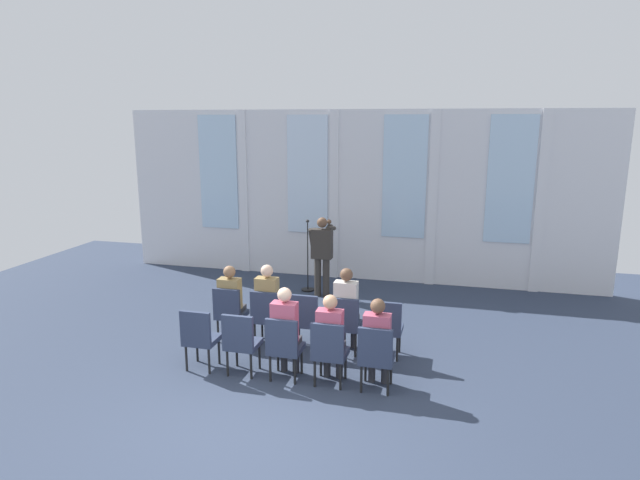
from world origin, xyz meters
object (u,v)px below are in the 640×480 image
(audience_r1_c2, at_px, (286,328))
(chair_r1_c1, at_px, (241,340))
(chair_r0_c2, at_px, (305,318))
(audience_r0_c0, at_px, (231,299))
(chair_r0_c1, at_px, (267,314))
(speaker, at_px, (322,251))
(chair_r1_c0, at_px, (199,336))
(audience_r1_c4, at_px, (377,339))
(chair_r1_c4, at_px, (376,354))
(chair_r0_c3, at_px, (345,321))
(chair_r1_c3, at_px, (329,349))
(audience_r1_c3, at_px, (331,334))
(chair_r1_c2, at_px, (284,345))
(audience_r0_c1, at_px, (268,300))
(mic_stand, at_px, (308,275))
(audience_r0_c3, at_px, (346,306))
(chair_r0_c0, at_px, (230,311))
(chair_r0_c4, at_px, (387,325))

(audience_r1_c2, bearing_deg, chair_r1_c1, -172.97)
(chair_r0_c2, bearing_deg, audience_r0_c0, 176.32)
(audience_r1_c2, bearing_deg, chair_r0_c1, 122.74)
(speaker, height_order, chair_r1_c0, speaker)
(audience_r1_c4, bearing_deg, chair_r1_c4, -90.00)
(chair_r0_c3, bearing_deg, audience_r1_c4, -57.19)
(chair_r1_c3, bearing_deg, audience_r1_c3, 90.00)
(chair_r0_c2, relative_size, chair_r1_c2, 1.00)
(audience_r0_c1, bearing_deg, mic_stand, 92.77)
(speaker, distance_m, chair_r1_c0, 3.90)
(audience_r0_c1, relative_size, chair_r0_c3, 1.43)
(chair_r0_c1, bearing_deg, audience_r0_c3, 3.47)
(chair_r0_c0, distance_m, audience_r1_c3, 2.19)
(chair_r0_c0, xyz_separation_m, audience_r1_c4, (2.59, -1.00, 0.19))
(chair_r0_c2, bearing_deg, audience_r0_c3, 6.91)
(audience_r1_c3, bearing_deg, chair_r0_c4, 57.19)
(chair_r1_c3, bearing_deg, chair_r0_c0, 150.77)
(chair_r0_c1, bearing_deg, chair_r0_c4, 0.00)
(speaker, height_order, chair_r0_c1, speaker)
(chair_r0_c2, height_order, chair_r1_c3, same)
(mic_stand, relative_size, audience_r1_c4, 1.20)
(chair_r0_c2, relative_size, chair_r1_c1, 1.00)
(speaker, bearing_deg, audience_r0_c0, -108.92)
(chair_r1_c1, relative_size, audience_r1_c2, 0.70)
(audience_r0_c3, distance_m, audience_r1_c3, 1.08)
(mic_stand, relative_size, chair_r0_c2, 1.65)
(audience_r0_c1, xyz_separation_m, chair_r1_c2, (0.65, -1.17, -0.21))
(chair_r0_c1, bearing_deg, audience_r0_c0, 172.66)
(chair_r0_c1, relative_size, audience_r1_c4, 0.72)
(audience_r1_c4, bearing_deg, chair_r0_c1, 152.66)
(chair_r0_c0, relative_size, audience_r1_c4, 0.72)
(chair_r1_c4, bearing_deg, audience_r0_c0, 155.68)
(audience_r0_c1, bearing_deg, chair_r1_c1, -90.00)
(audience_r0_c0, distance_m, audience_r1_c3, 2.22)
(audience_r1_c3, bearing_deg, audience_r0_c0, 150.75)
(chair_r0_c1, xyz_separation_m, audience_r0_c1, (-0.00, 0.08, 0.21))
(mic_stand, bearing_deg, chair_r0_c2, -75.15)
(audience_r1_c4, bearing_deg, chair_r1_c0, -178.17)
(chair_r0_c1, height_order, chair_r0_c3, same)
(chair_r0_c0, relative_size, audience_r0_c1, 0.70)
(audience_r0_c1, xyz_separation_m, audience_r0_c3, (1.29, -0.00, 0.02))
(chair_r1_c0, bearing_deg, audience_r0_c0, 90.00)
(chair_r0_c1, bearing_deg, chair_r1_c4, -29.23)
(speaker, xyz_separation_m, chair_r1_c3, (1.05, -3.77, -0.43))
(chair_r0_c1, xyz_separation_m, chair_r0_c2, (0.65, 0.00, 0.00))
(audience_r0_c3, height_order, chair_r1_c2, audience_r0_c3)
(audience_r0_c0, distance_m, chair_r1_c2, 1.75)
(chair_r0_c0, xyz_separation_m, audience_r0_c1, (0.65, 0.08, 0.21))
(audience_r0_c3, xyz_separation_m, audience_r1_c3, (0.00, -1.08, -0.04))
(audience_r1_c3, bearing_deg, chair_r0_c0, 152.66)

